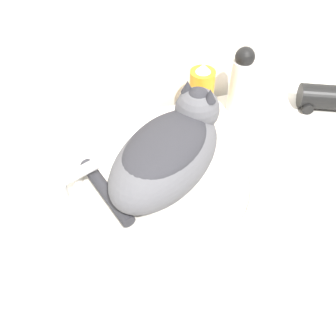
% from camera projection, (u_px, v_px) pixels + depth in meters
% --- Properties ---
extents(vanity_counter, '(1.18, 0.61, 0.89)m').
position_uv_depth(vanity_counter, '(184.00, 271.00, 1.18)').
color(vanity_counter, white).
rests_on(vanity_counter, ground_plane).
extents(sink_basin, '(0.42, 0.42, 0.05)m').
position_uv_depth(sink_basin, '(166.00, 184.00, 0.82)').
color(sink_basin, white).
rests_on(sink_basin, vanity_counter).
extents(cat, '(0.36, 0.34, 0.18)m').
position_uv_depth(cat, '(169.00, 150.00, 0.75)').
color(cat, '#56565B').
rests_on(cat, sink_basin).
extents(faucet, '(0.13, 0.06, 0.12)m').
position_uv_depth(faucet, '(60.00, 182.00, 0.77)').
color(faucet, silver).
rests_on(faucet, vanity_counter).
extents(lotion_bottle_white, '(0.06, 0.06, 0.19)m').
position_uv_depth(lotion_bottle_white, '(241.00, 80.00, 0.97)').
color(lotion_bottle_white, white).
rests_on(lotion_bottle_white, vanity_counter).
extents(spray_bottle_trigger, '(0.07, 0.07, 0.17)m').
position_uv_depth(spray_bottle_trigger, '(201.00, 94.00, 0.96)').
color(spray_bottle_trigger, orange).
rests_on(spray_bottle_trigger, vanity_counter).
extents(hair_dryer, '(0.19, 0.13, 0.07)m').
position_uv_depth(hair_dryer, '(327.00, 98.00, 1.02)').
color(hair_dryer, black).
rests_on(hair_dryer, vanity_counter).
extents(soap_bar, '(0.06, 0.05, 0.02)m').
position_uv_depth(soap_bar, '(33.00, 278.00, 0.68)').
color(soap_bar, silver).
rests_on(soap_bar, vanity_counter).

